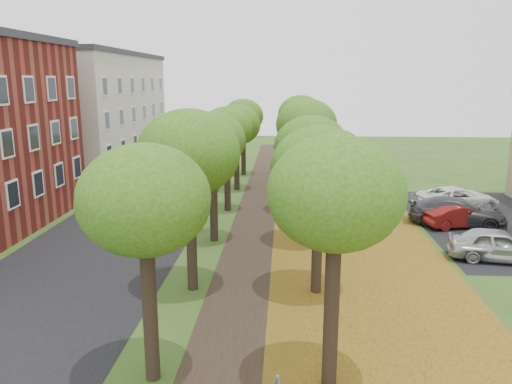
# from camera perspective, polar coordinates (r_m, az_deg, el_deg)

# --- Properties ---
(ground) EXTENTS (120.00, 120.00, 0.00)m
(ground) POSITION_cam_1_polar(r_m,az_deg,el_deg) (14.55, -2.66, -20.73)
(ground) COLOR #2D4C19
(ground) RESTS_ON ground
(street_asphalt) EXTENTS (8.00, 70.00, 0.01)m
(street_asphalt) POSITION_cam_1_polar(r_m,az_deg,el_deg) (29.58, -14.19, -3.35)
(street_asphalt) COLOR black
(street_asphalt) RESTS_ON ground
(footpath) EXTENTS (3.20, 70.00, 0.01)m
(footpath) POSITION_cam_1_polar(r_m,az_deg,el_deg) (28.26, 0.50, -3.71)
(footpath) COLOR black
(footpath) RESTS_ON ground
(leaf_verge) EXTENTS (7.50, 70.00, 0.01)m
(leaf_verge) POSITION_cam_1_polar(r_m,az_deg,el_deg) (28.46, 10.63, -3.81)
(leaf_verge) COLOR olive
(leaf_verge) RESTS_ON ground
(parking_lot) EXTENTS (9.00, 16.00, 0.01)m
(parking_lot) POSITION_cam_1_polar(r_m,az_deg,el_deg) (31.62, 25.89, -3.23)
(parking_lot) COLOR black
(parking_lot) RESTS_ON ground
(tree_row_west) EXTENTS (3.47, 33.47, 6.41)m
(tree_row_west) POSITION_cam_1_polar(r_m,az_deg,el_deg) (27.47, -4.09, 6.20)
(tree_row_west) COLOR black
(tree_row_west) RESTS_ON ground
(tree_row_east) EXTENTS (3.47, 33.47, 6.41)m
(tree_row_east) POSITION_cam_1_polar(r_m,az_deg,el_deg) (27.27, 6.02, 6.11)
(tree_row_east) COLOR black
(tree_row_east) RESTS_ON ground
(building_cream) EXTENTS (10.30, 20.30, 10.40)m
(building_cream) POSITION_cam_1_polar(r_m,az_deg,el_deg) (48.73, -18.99, 8.80)
(building_cream) COLOR beige
(building_cream) RESTS_ON ground
(car_silver) EXTENTS (4.56, 2.46, 1.47)m
(car_silver) POSITION_cam_1_polar(r_m,az_deg,el_deg) (25.08, 25.96, -5.45)
(car_silver) COLOR #AEAEB3
(car_silver) RESTS_ON ground
(car_red) EXTENTS (4.12, 2.34, 1.28)m
(car_red) POSITION_cam_1_polar(r_m,az_deg,el_deg) (29.76, 22.20, -2.55)
(car_red) COLOR maroon
(car_red) RESTS_ON ground
(car_grey) EXTENTS (5.62, 3.39, 1.52)m
(car_grey) POSITION_cam_1_polar(r_m,az_deg,el_deg) (30.14, 21.96, -2.11)
(car_grey) COLOR #35353B
(car_grey) RESTS_ON ground
(car_white) EXTENTS (5.48, 3.43, 1.41)m
(car_white) POSITION_cam_1_polar(r_m,az_deg,el_deg) (33.85, 22.06, -0.65)
(car_white) COLOR white
(car_white) RESTS_ON ground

